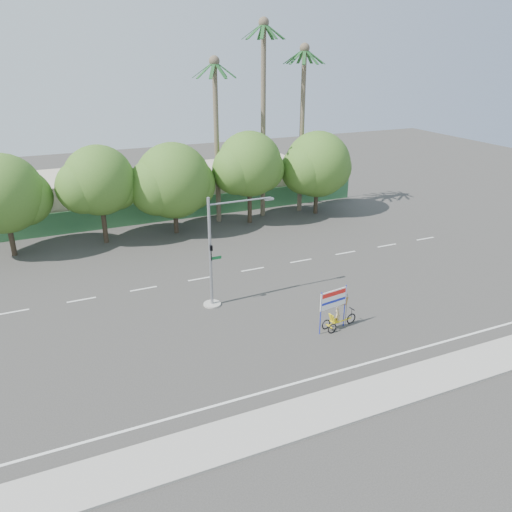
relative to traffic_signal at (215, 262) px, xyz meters
name	(u,v)px	position (x,y,z in m)	size (l,w,h in m)	color
ground	(275,326)	(2.20, -3.98, -2.92)	(120.00, 120.00, 0.00)	#33302D
sidewalk_near	(347,403)	(2.20, -11.48, -2.86)	(50.00, 2.40, 0.12)	gray
fence	(176,209)	(2.20, 17.52, -1.92)	(38.00, 0.08, 2.00)	#336B3D
building_left	(59,199)	(-7.80, 22.02, -0.92)	(12.00, 8.00, 4.00)	#BFB598
building_right	(238,182)	(10.20, 22.02, -1.12)	(14.00, 8.00, 3.60)	#BFB598
tree_far_left	(2,196)	(-11.85, 14.02, 1.84)	(7.14, 6.00, 7.96)	#473828
tree_left	(99,183)	(-4.85, 14.02, 2.14)	(6.66, 5.60, 8.07)	#473828
tree_center	(173,183)	(1.14, 14.02, 1.55)	(7.62, 6.40, 7.85)	#473828
tree_right	(249,167)	(8.15, 14.02, 2.32)	(6.90, 5.80, 8.36)	#473828
tree_far_right	(317,166)	(15.15, 14.02, 1.73)	(7.38, 6.20, 7.94)	#473828
palm_tall	(263,103)	(10.20, 15.52, 7.55)	(3.73, 3.79, 17.45)	#70604C
palm_mid	(302,113)	(14.20, 15.52, 6.48)	(3.73, 3.79, 15.45)	#70604C
palm_short	(216,124)	(5.70, 15.52, 5.94)	(3.73, 3.79, 14.45)	#70604C
traffic_signal	(215,262)	(0.00, 0.00, 0.00)	(4.72, 1.10, 7.00)	gray
trike_billboard	(336,312)	(5.26, -5.56, -1.85)	(2.70, 0.80, 2.67)	black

